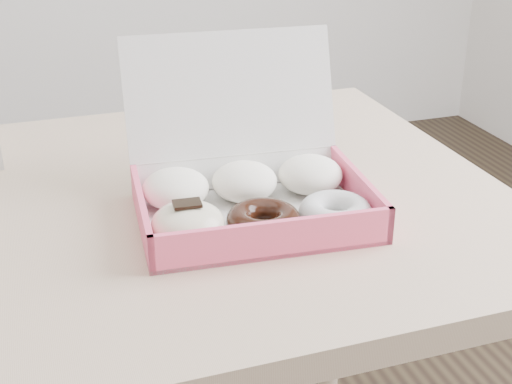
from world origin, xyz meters
name	(u,v)px	position (x,y,z in m)	size (l,w,h in m)	color
table	(98,255)	(0.00, 0.00, 0.67)	(1.20, 0.80, 0.75)	tan
donut_box	(248,189)	(0.20, -0.09, 0.79)	(0.33, 0.31, 0.22)	silver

